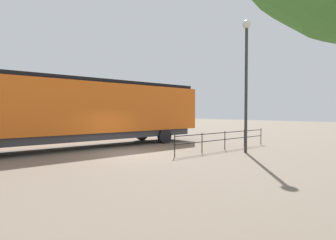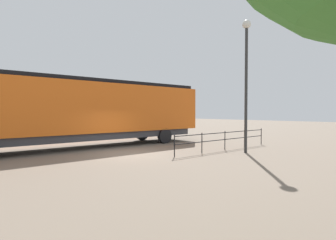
{
  "view_description": "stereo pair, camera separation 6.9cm",
  "coord_description": "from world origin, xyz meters",
  "views": [
    {
      "loc": [
        12.42,
        -7.83,
        2.27
      ],
      "look_at": [
        0.02,
        2.73,
        1.79
      ],
      "focal_mm": 28.54,
      "sensor_mm": 36.0,
      "label": 1
    },
    {
      "loc": [
        12.46,
        -7.77,
        2.27
      ],
      "look_at": [
        0.02,
        2.73,
        1.79
      ],
      "focal_mm": 28.54,
      "sensor_mm": 36.0,
      "label": 2
    }
  ],
  "objects": [
    {
      "name": "platform_fence",
      "position": [
        2.44,
        5.17,
        0.74
      ],
      "size": [
        0.05,
        8.17,
        1.13
      ],
      "color": "black",
      "rests_on": "ground_plane"
    },
    {
      "name": "ground_plane",
      "position": [
        0.0,
        0.0,
        0.0
      ],
      "size": [
        120.0,
        120.0,
        0.0
      ],
      "primitive_type": "plane",
      "color": "#756656"
    },
    {
      "name": "locomotive",
      "position": [
        -3.91,
        -0.41,
        2.42
      ],
      "size": [
        3.18,
        16.91,
        4.32
      ],
      "color": "orange",
      "rests_on": "ground_plane"
    },
    {
      "name": "lamp_post",
      "position": [
        3.91,
        5.12,
        4.85
      ],
      "size": [
        0.48,
        0.48,
        7.35
      ],
      "color": "#2D2D2D",
      "rests_on": "ground_plane"
    }
  ]
}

